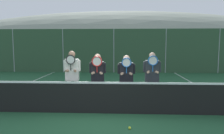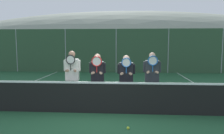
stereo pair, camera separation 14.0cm
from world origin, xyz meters
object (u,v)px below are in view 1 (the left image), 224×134
player_leftmost (72,74)px  car_left_of_center (94,58)px  car_far_left (36,57)px  player_center_left (98,76)px  car_center (153,58)px  player_center_right (126,77)px  player_rightmost (152,76)px  tennis_ball_on_court (130,128)px

player_leftmost → car_left_of_center: (-0.81, 11.52, -0.21)m
car_far_left → car_left_of_center: car_far_left is taller
player_center_left → car_center: 11.67m
player_center_right → player_rightmost: bearing=-1.5°
tennis_ball_on_court → player_leftmost: bearing=135.8°
player_leftmost → car_center: size_ratio=0.46×
player_center_left → car_far_left: (-6.57, 11.26, -0.10)m
player_center_left → car_far_left: 13.04m
player_leftmost → car_left_of_center: 11.55m
player_center_right → car_center: 11.34m
player_center_right → tennis_ball_on_court: 2.10m
player_center_right → car_center: size_ratio=0.42×
player_leftmost → player_center_right: bearing=3.0°
player_center_right → car_center: bearing=78.1°
player_leftmost → car_far_left: player_leftmost is taller
player_center_right → car_center: car_center is taller
player_leftmost → player_center_right: (1.75, 0.09, -0.07)m
player_center_left → player_rightmost: size_ratio=0.97×
player_center_left → player_rightmost: bearing=2.9°
car_left_of_center → car_center: car_center is taller
player_rightmost → tennis_ball_on_court: 2.23m
player_leftmost → car_center: bearing=69.9°
player_rightmost → car_center: (1.52, 11.11, -0.15)m
player_leftmost → player_rightmost: player_leftmost is taller
car_far_left → car_center: size_ratio=1.01×
car_far_left → car_left_of_center: 4.94m
player_leftmost → car_far_left: size_ratio=0.45×
car_left_of_center → tennis_ball_on_court: (2.62, -13.28, -0.84)m
tennis_ball_on_court → player_center_right: bearing=91.8°
car_far_left → tennis_ball_on_court: (7.55, -13.00, -0.89)m
player_center_left → player_leftmost: bearing=178.7°
player_center_left → tennis_ball_on_court: size_ratio=25.75×
player_leftmost → player_center_left: bearing=-1.3°
player_leftmost → tennis_ball_on_court: 2.73m
car_center → player_rightmost: bearing=-97.8°
car_center → tennis_ball_on_court: (-2.28, -12.94, -0.87)m
car_far_left → player_rightmost: bearing=-53.4°
player_leftmost → player_center_left: 0.83m
player_leftmost → car_center: 11.91m
car_far_left → tennis_ball_on_court: size_ratio=60.10×
car_left_of_center → player_center_left: bearing=-81.9°
player_center_left → car_left_of_center: 11.66m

